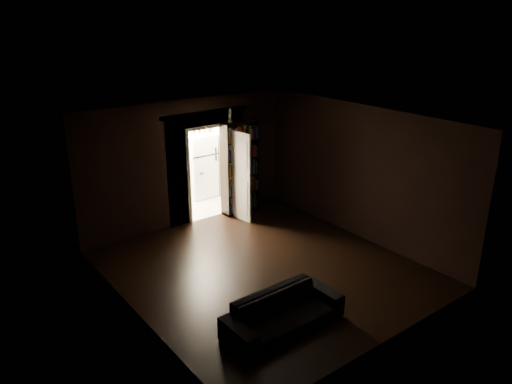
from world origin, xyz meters
The scene contains 9 objects.
ground centered at (0.00, 0.00, 0.00)m, with size 5.50×5.50×0.00m, color black.
room_walls centered at (-0.01, 1.07, 1.68)m, with size 5.02×5.61×2.84m.
kitchen_alcove centered at (0.50, 3.87, 1.21)m, with size 2.20×1.80×2.60m.
sofa centered at (-0.90, -1.59, 0.37)m, with size 1.90×0.82×0.73m, color black.
bookshelf centered at (1.30, 2.59, 1.10)m, with size 0.90×0.32×2.20m, color black.
refrigerator centered at (1.10, 4.11, 0.82)m, with size 0.74×0.68×1.65m, color white.
door centered at (1.02, 2.31, 1.02)m, with size 0.85×0.05×2.05m, color white.
figurine centered at (1.06, 2.61, 2.35)m, with size 0.10×0.10×0.31m, color white.
bottles centered at (1.19, 4.05, 1.78)m, with size 0.65×0.08×0.26m, color black.
Camera 1 is at (-5.11, -6.44, 4.57)m, focal length 35.00 mm.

